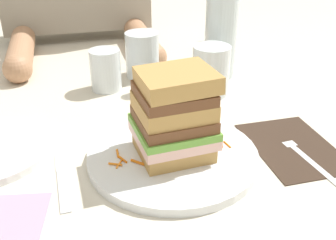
{
  "coord_description": "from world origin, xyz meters",
  "views": [
    {
      "loc": [
        -0.15,
        -0.49,
        0.34
      ],
      "look_at": [
        -0.02,
        0.02,
        0.05
      ],
      "focal_mm": 42.62,
      "sensor_mm": 36.0,
      "label": 1
    }
  ],
  "objects_px": {
    "juice_glass": "(211,73)",
    "water_bottle": "(222,11)",
    "sandwich": "(174,115)",
    "napkin_dark": "(293,146)",
    "main_plate": "(173,156)",
    "empty_tumbler_1": "(142,55)",
    "fork": "(302,152)",
    "napkin_pink": "(6,220)",
    "empty_tumbler_0": "(106,70)",
    "knife": "(61,171)"
  },
  "relations": [
    {
      "from": "juice_glass",
      "to": "water_bottle",
      "type": "relative_size",
      "value": 0.31
    },
    {
      "from": "sandwich",
      "to": "napkin_dark",
      "type": "xyz_separation_m",
      "value": [
        0.2,
        -0.01,
        -0.08
      ]
    },
    {
      "from": "juice_glass",
      "to": "main_plate",
      "type": "bearing_deg",
      "value": -122.53
    },
    {
      "from": "empty_tumbler_1",
      "to": "juice_glass",
      "type": "bearing_deg",
      "value": -48.54
    },
    {
      "from": "fork",
      "to": "empty_tumbler_1",
      "type": "height_order",
      "value": "empty_tumbler_1"
    },
    {
      "from": "empty_tumbler_1",
      "to": "napkin_pink",
      "type": "height_order",
      "value": "empty_tumbler_1"
    },
    {
      "from": "napkin_dark",
      "to": "juice_glass",
      "type": "xyz_separation_m",
      "value": [
        -0.06,
        0.23,
        0.04
      ]
    },
    {
      "from": "empty_tumbler_0",
      "to": "empty_tumbler_1",
      "type": "height_order",
      "value": "empty_tumbler_1"
    },
    {
      "from": "fork",
      "to": "napkin_pink",
      "type": "xyz_separation_m",
      "value": [
        -0.43,
        -0.04,
        -0.0
      ]
    },
    {
      "from": "fork",
      "to": "juice_glass",
      "type": "relative_size",
      "value": 1.66
    },
    {
      "from": "fork",
      "to": "juice_glass",
      "type": "height_order",
      "value": "juice_glass"
    },
    {
      "from": "sandwich",
      "to": "fork",
      "type": "xyz_separation_m",
      "value": [
        0.2,
        -0.04,
        -0.07
      ]
    },
    {
      "from": "fork",
      "to": "empty_tumbler_0",
      "type": "xyz_separation_m",
      "value": [
        -0.26,
        0.33,
        0.04
      ]
    },
    {
      "from": "sandwich",
      "to": "fork",
      "type": "bearing_deg",
      "value": -10.34
    },
    {
      "from": "napkin_dark",
      "to": "fork",
      "type": "height_order",
      "value": "fork"
    },
    {
      "from": "napkin_dark",
      "to": "juice_glass",
      "type": "height_order",
      "value": "juice_glass"
    },
    {
      "from": "main_plate",
      "to": "napkin_dark",
      "type": "height_order",
      "value": "main_plate"
    },
    {
      "from": "main_plate",
      "to": "water_bottle",
      "type": "height_order",
      "value": "water_bottle"
    },
    {
      "from": "sandwich",
      "to": "juice_glass",
      "type": "relative_size",
      "value": 1.32
    },
    {
      "from": "juice_glass",
      "to": "empty_tumbler_0",
      "type": "height_order",
      "value": "juice_glass"
    },
    {
      "from": "knife",
      "to": "juice_glass",
      "type": "bearing_deg",
      "value": 33.87
    },
    {
      "from": "empty_tumbler_0",
      "to": "napkin_pink",
      "type": "distance_m",
      "value": 0.41
    },
    {
      "from": "sandwich",
      "to": "knife",
      "type": "bearing_deg",
      "value": 175.86
    },
    {
      "from": "fork",
      "to": "napkin_dark",
      "type": "bearing_deg",
      "value": 95.2
    },
    {
      "from": "water_bottle",
      "to": "main_plate",
      "type": "bearing_deg",
      "value": -122.09
    },
    {
      "from": "water_bottle",
      "to": "napkin_pink",
      "type": "xyz_separation_m",
      "value": [
        -0.42,
        -0.38,
        -0.14
      ]
    },
    {
      "from": "main_plate",
      "to": "fork",
      "type": "bearing_deg",
      "value": -10.31
    },
    {
      "from": "main_plate",
      "to": "sandwich",
      "type": "distance_m",
      "value": 0.07
    },
    {
      "from": "napkin_dark",
      "to": "fork",
      "type": "bearing_deg",
      "value": -84.8
    },
    {
      "from": "main_plate",
      "to": "empty_tumbler_0",
      "type": "relative_size",
      "value": 3.04
    },
    {
      "from": "empty_tumbler_0",
      "to": "napkin_dark",
      "type": "bearing_deg",
      "value": -49.52
    },
    {
      "from": "napkin_dark",
      "to": "juice_glass",
      "type": "bearing_deg",
      "value": 104.33
    },
    {
      "from": "main_plate",
      "to": "sandwich",
      "type": "bearing_deg",
      "value": -4.31
    },
    {
      "from": "fork",
      "to": "napkin_pink",
      "type": "bearing_deg",
      "value": -174.76
    },
    {
      "from": "knife",
      "to": "empty_tumbler_0",
      "type": "bearing_deg",
      "value": 70.2
    },
    {
      "from": "empty_tumbler_0",
      "to": "empty_tumbler_1",
      "type": "distance_m",
      "value": 0.1
    },
    {
      "from": "main_plate",
      "to": "fork",
      "type": "distance_m",
      "value": 0.2
    },
    {
      "from": "sandwich",
      "to": "juice_glass",
      "type": "xyz_separation_m",
      "value": [
        0.14,
        0.22,
        -0.03
      ]
    },
    {
      "from": "juice_glass",
      "to": "empty_tumbler_1",
      "type": "height_order",
      "value": "juice_glass"
    },
    {
      "from": "empty_tumbler_0",
      "to": "empty_tumbler_1",
      "type": "bearing_deg",
      "value": 30.95
    },
    {
      "from": "sandwich",
      "to": "juice_glass",
      "type": "height_order",
      "value": "sandwich"
    },
    {
      "from": "juice_glass",
      "to": "napkin_pink",
      "type": "distance_m",
      "value": 0.47
    },
    {
      "from": "juice_glass",
      "to": "water_bottle",
      "type": "bearing_deg",
      "value": 59.02
    },
    {
      "from": "sandwich",
      "to": "fork",
      "type": "relative_size",
      "value": 0.8
    },
    {
      "from": "main_plate",
      "to": "empty_tumbler_1",
      "type": "bearing_deg",
      "value": 86.14
    },
    {
      "from": "napkin_dark",
      "to": "empty_tumbler_1",
      "type": "relative_size",
      "value": 1.79
    },
    {
      "from": "napkin_dark",
      "to": "fork",
      "type": "distance_m",
      "value": 0.02
    },
    {
      "from": "fork",
      "to": "empty_tumbler_0",
      "type": "bearing_deg",
      "value": 128.72
    },
    {
      "from": "knife",
      "to": "empty_tumbler_0",
      "type": "height_order",
      "value": "empty_tumbler_0"
    },
    {
      "from": "empty_tumbler_0",
      "to": "sandwich",
      "type": "bearing_deg",
      "value": -77.33
    }
  ]
}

